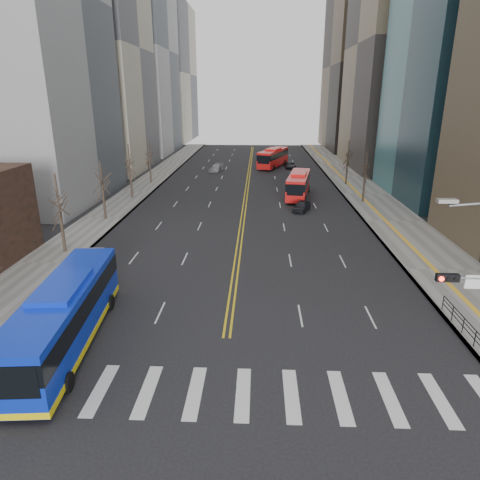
# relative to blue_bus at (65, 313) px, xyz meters

# --- Properties ---
(ground) EXTENTS (220.00, 220.00, 0.00)m
(ground) POSITION_rel_blue_bus_xyz_m (9.18, -4.00, -2.03)
(ground) COLOR black
(sidewalk_right) EXTENTS (7.00, 130.00, 0.15)m
(sidewalk_right) POSITION_rel_blue_bus_xyz_m (26.68, 41.00, -1.95)
(sidewalk_right) COLOR gray
(sidewalk_right) RESTS_ON ground
(sidewalk_left) EXTENTS (5.00, 130.00, 0.15)m
(sidewalk_left) POSITION_rel_blue_bus_xyz_m (-7.32, 41.00, -1.95)
(sidewalk_left) COLOR gray
(sidewalk_left) RESTS_ON ground
(crosswalk) EXTENTS (26.70, 4.00, 0.01)m
(crosswalk) POSITION_rel_blue_bus_xyz_m (9.18, -4.00, -2.02)
(crosswalk) COLOR silver
(crosswalk) RESTS_ON ground
(centerline) EXTENTS (0.55, 100.00, 0.01)m
(centerline) POSITION_rel_blue_bus_xyz_m (9.18, 51.00, -2.02)
(centerline) COLOR gold
(centerline) RESTS_ON ground
(office_towers) EXTENTS (83.00, 134.00, 58.00)m
(office_towers) POSITION_rel_blue_bus_xyz_m (9.30, 64.51, 21.90)
(office_towers) COLOR gray
(office_towers) RESTS_ON ground
(pedestrian_railing) EXTENTS (0.06, 6.06, 1.02)m
(pedestrian_railing) POSITION_rel_blue_bus_xyz_m (23.48, 2.00, -1.20)
(pedestrian_railing) COLOR black
(pedestrian_railing) RESTS_ON sidewalk_right
(street_trees) EXTENTS (35.20, 47.20, 7.60)m
(street_trees) POSITION_rel_blue_bus_xyz_m (2.00, 30.55, 2.85)
(street_trees) COLOR #2F251D
(street_trees) RESTS_ON ground
(blue_bus) EXTENTS (4.00, 13.57, 3.86)m
(blue_bus) POSITION_rel_blue_bus_xyz_m (0.00, 0.00, 0.00)
(blue_bus) COLOR #0D2CCB
(blue_bus) RESTS_ON ground
(red_bus_near) EXTENTS (4.41, 11.44, 3.54)m
(red_bus_near) POSITION_rel_blue_bus_xyz_m (16.68, 39.08, -0.06)
(red_bus_near) COLOR red
(red_bus_near) RESTS_ON ground
(red_bus_far) EXTENTS (6.66, 12.23, 3.78)m
(red_bus_far) POSITION_rel_blue_bus_xyz_m (13.88, 65.70, 0.07)
(red_bus_far) COLOR red
(red_bus_far) RESTS_ON ground
(car_white) EXTENTS (1.65, 4.34, 1.42)m
(car_white) POSITION_rel_blue_bus_xyz_m (-3.32, 11.69, -1.32)
(car_white) COLOR white
(car_white) RESTS_ON ground
(car_dark_mid) EXTENTS (2.84, 4.13, 1.31)m
(car_dark_mid) POSITION_rel_blue_bus_xyz_m (16.46, 31.11, -1.37)
(car_dark_mid) COLOR black
(car_dark_mid) RESTS_ON ground
(car_silver) EXTENTS (2.81, 4.92, 1.34)m
(car_silver) POSITION_rel_blue_bus_xyz_m (2.89, 60.07, -1.35)
(car_silver) COLOR gray
(car_silver) RESTS_ON ground
(car_dark_far) EXTENTS (2.12, 4.44, 1.22)m
(car_dark_far) POSITION_rel_blue_bus_xyz_m (17.29, 64.39, -1.41)
(car_dark_far) COLOR black
(car_dark_far) RESTS_ON ground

